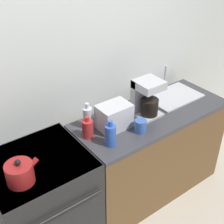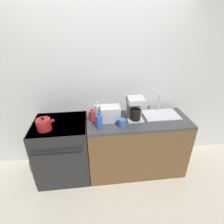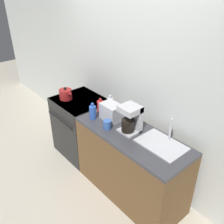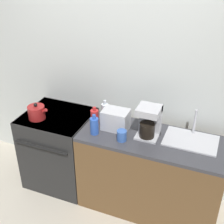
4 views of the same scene
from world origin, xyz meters
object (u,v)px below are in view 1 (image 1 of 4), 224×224
Objects in this scene: bottle_red at (88,129)px; cup_blue at (141,126)px; stove at (43,204)px; kettle at (20,173)px; bottle_blue at (110,135)px; coffee_maker at (146,97)px; bottle_clear at (88,117)px; toaster at (114,116)px.

cup_blue is at bearing -27.42° from bottle_red.
kettle is at bearing -140.65° from stove.
cup_blue is (0.30, -0.01, -0.04)m from bottle_blue.
coffee_maker is (1.06, 0.00, 0.62)m from stove.
kettle is 1.01× the size of bottle_clear.
coffee_maker reaches higher than toaster.
bottle_clear is at bearing 166.22° from coffee_maker.
bottle_red is (0.46, 0.02, 0.53)m from stove.
bottle_blue is 2.00× the size of cup_blue.
stove is 0.77m from bottle_clear.
toaster is 1.43× the size of bottle_red.
coffee_maker is 0.30m from cup_blue.
coffee_maker is 1.45× the size of bottle_clear.
bottle_red is at bearing 175.74° from toaster.
coffee_maker is at bearing -0.09° from toaster.
stove is 1.22m from coffee_maker.
toaster is 2.45× the size of cup_blue.
bottle_red is 0.43m from cup_blue.
toaster reaches higher than kettle.
toaster is 0.35m from coffee_maker.
bottle_blue is (-0.51, -0.17, -0.08)m from coffee_maker.
toaster is 1.23× the size of bottle_blue.
bottle_red is at bearing -123.70° from bottle_clear.
bottle_clear is (-0.17, 0.13, -0.01)m from toaster.
kettle reaches higher than cup_blue.
toaster reaches higher than cup_blue.
coffee_maker reaches higher than stove.
bottle_clear is (0.53, 0.13, 0.54)m from stove.
cup_blue is at bearing -1.67° from bottle_blue.
stove is 4.92× the size of bottle_red.
bottle_clear is (0.69, 0.26, 0.02)m from kettle.
bottle_red is 1.72× the size of cup_blue.
stove is at bearing 168.08° from cup_blue.
kettle is 0.64m from bottle_red.
kettle is 0.70× the size of coffee_maker.
bottle_blue reaches higher than stove.
bottle_blue is at bearing -66.02° from bottle_red.
bottle_clear reaches higher than kettle.
stove is 4.03× the size of bottle_clear.
bottle_red reaches higher than cup_blue.
bottle_red is at bearing 152.58° from cup_blue.
kettle is at bearing -173.74° from coffee_maker.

